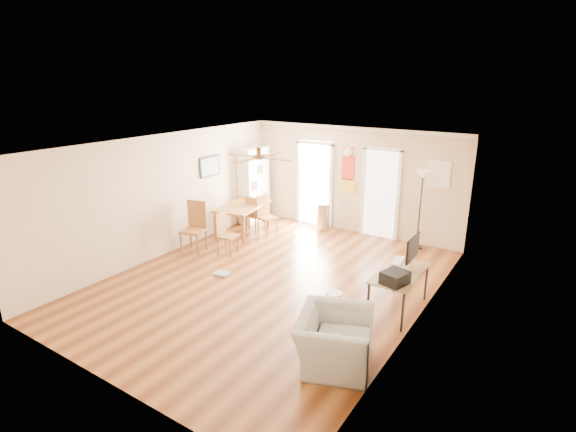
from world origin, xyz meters
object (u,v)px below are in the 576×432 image
Objects in this scene: wastebasket_a at (334,301)px; wastebasket_b at (348,341)px; bookshelf at (254,185)px; dining_table at (243,219)px; torchiere_lamp at (420,210)px; dining_chair_far at (255,213)px; dining_chair_right_a at (267,216)px; dining_chair_near at (193,228)px; printer at (395,278)px; computer_desk at (398,291)px; armchair at (334,340)px; trash_can at (323,217)px; dining_chair_right_b at (228,234)px.

wastebasket_b is (0.69, -0.89, -0.02)m from wastebasket_a.
dining_table is (0.38, -0.97, -0.62)m from bookshelf.
dining_chair_far is at bearing -164.81° from torchiere_lamp.
wastebasket_b is at bearing 148.12° from dining_chair_far.
bookshelf reaches higher than torchiere_lamp.
wastebasket_a is 1.12m from wastebasket_b.
dining_chair_near reaches higher than dining_chair_right_a.
printer is at bearing -19.23° from bookshelf.
armchair reaches higher than computer_desk.
trash_can is 0.64× the size of armchair.
wastebasket_b is at bearing -84.83° from torchiere_lamp.
dining_chair_right_b is (0.00, -1.49, -0.02)m from dining_chair_right_a.
dining_chair_far is (0.51, -0.62, -0.54)m from bookshelf.
printer is at bearing 75.12° from wastebasket_b.
dining_chair_near is at bearing 88.92° from dining_chair_far.
dining_chair_right_b reaches higher than armchair.
dining_chair_near is (-0.69, -1.84, 0.09)m from dining_chair_right_a.
wastebasket_a is at bearing -23.46° from dining_chair_near.
bookshelf is 6.45m from armchair.
dining_chair_right_a is 1.49m from dining_chair_right_b.
dining_chair_near is 4.77m from printer.
torchiere_lamp reaches higher than dining_chair_right_b.
dining_chair_right_a reaches higher than wastebasket_b.
torchiere_lamp is 6.46× the size of wastebasket_b.
dining_table is 3.77× the size of printer.
bookshelf is 1.10× the size of torchiere_lamp.
dining_chair_near reaches higher than trash_can.
dining_chair_near is 3.33m from trash_can.
dining_chair_right_b is 0.83× the size of armchair.
bookshelf is 5.81m from printer.
computer_desk is at bearing -78.48° from torchiere_lamp.
wastebasket_a is at bearing 127.75° from wastebasket_b.
dining_chair_right_a reaches higher than wastebasket_a.
dining_chair_right_a reaches higher than trash_can.
torchiere_lamp reaches higher than computer_desk.
dining_chair_right_a is at bearing 165.36° from printer.
torchiere_lamp is (3.93, 1.38, 0.53)m from dining_table.
dining_table reaches higher than wastebasket_a.
dining_table is 4.20m from torchiere_lamp.
dining_chair_right_b is 4.28m from torchiere_lamp.
trash_can is 4.15m from computer_desk.
printer is (0.67, -3.40, -0.11)m from torchiere_lamp.
dining_chair_near is at bearing 170.96° from wastebasket_a.
dining_chair_right_a is at bearing -24.61° from bookshelf.
bookshelf is 2.81× the size of trash_can.
printer reaches higher than computer_desk.
bookshelf reaches higher than dining_chair_right_a.
wastebasket_a is 0.29× the size of armchair.
dining_chair_far is at bearing 69.35° from dining_table.
computer_desk is at bearing 113.86° from printer.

